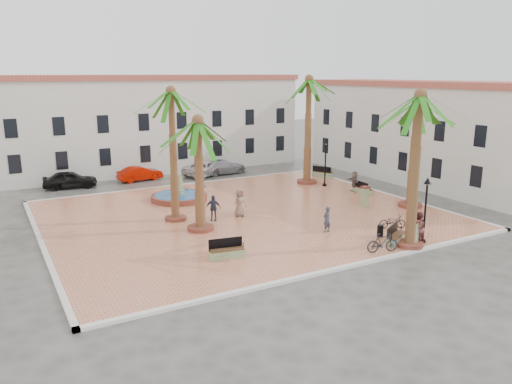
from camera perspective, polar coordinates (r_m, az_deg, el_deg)
ground at (r=34.70m, az=-1.45°, el=-2.76°), size 120.00×120.00×0.00m
plaza at (r=34.68m, az=-1.45°, el=-2.64°), size 26.00×22.00×0.15m
kerb_n at (r=44.43m, az=-8.02°, el=0.84°), size 26.30×0.30×0.16m
kerb_s at (r=25.95m, az=9.99°, el=-8.50°), size 26.30×0.30×0.16m
kerb_e at (r=42.08m, az=14.45°, el=-0.17°), size 0.30×22.30×0.16m
kerb_w at (r=31.18m, az=-23.25°, el=-5.63°), size 0.30×22.30×0.16m
building_north at (r=52.12m, az=-11.80°, el=7.76°), size 30.40×7.40×9.50m
building_east at (r=47.68m, az=19.29°, el=6.49°), size 7.40×26.40×9.00m
fountain at (r=38.85m, az=-8.78°, el=-0.45°), size 4.30×4.30×2.22m
palm_nw at (r=32.43m, az=-9.66°, el=9.85°), size 4.65×4.65×8.77m
palm_sw at (r=30.13m, az=-6.63°, el=6.51°), size 5.35×5.35×7.16m
palm_s at (r=28.16m, az=18.18°, el=8.73°), size 4.99×4.99×8.77m
palm_e at (r=37.15m, az=17.89°, el=8.35°), size 5.52×5.52×7.92m
palm_ne at (r=43.54m, az=6.07°, el=11.44°), size 5.63×5.63×9.41m
bench_s at (r=26.59m, az=-3.38°, el=-6.92°), size 2.02×0.92×1.03m
bench_se at (r=29.92m, az=15.68°, el=-5.06°), size 2.01×1.48×1.04m
bench_e at (r=41.33m, az=12.10°, el=0.22°), size 0.71×1.97×1.02m
bench_ne at (r=47.31m, az=7.62°, el=2.08°), size 1.47×2.03×1.04m
lamppost_s at (r=29.85m, az=18.87°, el=-0.72°), size 0.42×0.42×3.84m
lamppost_e at (r=43.10m, az=7.96°, el=4.29°), size 0.44×0.44×4.08m
bollard_se at (r=29.67m, az=17.69°, el=-4.39°), size 0.59×0.59×1.49m
bollard_n at (r=41.69m, az=-6.60°, el=1.19°), size 0.62×0.62×1.43m
bollard_e at (r=37.24m, az=12.33°, el=-0.47°), size 0.55×0.55×1.50m
litter_bin at (r=30.71m, az=14.01°, el=-4.34°), size 0.37×0.37×0.73m
cyclist_a at (r=30.88m, az=8.09°, el=-3.10°), size 0.67×0.52×1.61m
bicycle_a at (r=32.54m, az=15.33°, el=-3.28°), size 1.75×1.26×0.87m
cyclist_b at (r=29.78m, az=18.03°, el=-3.95°), size 1.02×0.83×1.94m
bicycle_b at (r=28.11m, az=14.26°, el=-5.64°), size 1.88×0.99×1.08m
pedestrian_fountain_a at (r=33.87m, az=-1.88°, el=-1.23°), size 1.06×0.83×1.91m
pedestrian_fountain_b at (r=33.04m, az=-4.92°, el=-1.82°), size 1.07×0.91×1.72m
pedestrian_north at (r=40.67m, az=-6.02°, el=0.96°), size 0.74×1.10×1.58m
pedestrian_east at (r=41.74m, az=11.15°, el=1.19°), size 0.76×1.64×1.71m
car_black at (r=45.76m, az=-20.49°, el=1.35°), size 4.66×2.42×1.51m
car_red at (r=47.11m, az=-13.12°, el=2.07°), size 4.20×1.89×1.34m
car_silver at (r=49.03m, az=-3.85°, el=2.88°), size 5.11×2.55×1.43m
car_white at (r=48.54m, az=-5.55°, el=2.73°), size 5.57×3.86×1.41m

